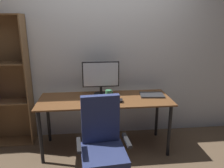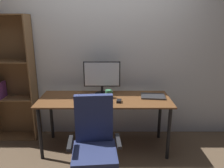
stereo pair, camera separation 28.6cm
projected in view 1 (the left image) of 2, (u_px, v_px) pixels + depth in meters
name	position (u px, v px, depth m)	size (l,w,h in m)	color
ground_plane	(106.00, 147.00, 3.11)	(12.00, 12.00, 0.00)	brown
back_wall	(102.00, 52.00, 3.23)	(6.40, 0.10, 2.60)	silver
desk	(105.00, 104.00, 2.93)	(1.75, 0.66, 0.74)	brown
monitor	(101.00, 76.00, 3.01)	(0.51, 0.20, 0.47)	black
keyboard	(102.00, 102.00, 2.76)	(0.29, 0.11, 0.02)	black
mouse	(120.00, 101.00, 2.78)	(0.06, 0.10, 0.03)	black
coffee_mug	(109.00, 94.00, 2.92)	(0.10, 0.08, 0.11)	#387F51
laptop	(152.00, 95.00, 3.02)	(0.32, 0.23, 0.02)	#2D2D30
office_chair	(103.00, 150.00, 2.24)	(0.54, 0.54, 1.01)	#232326
bookshelf	(4.00, 84.00, 3.04)	(0.65, 0.28, 1.83)	brown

